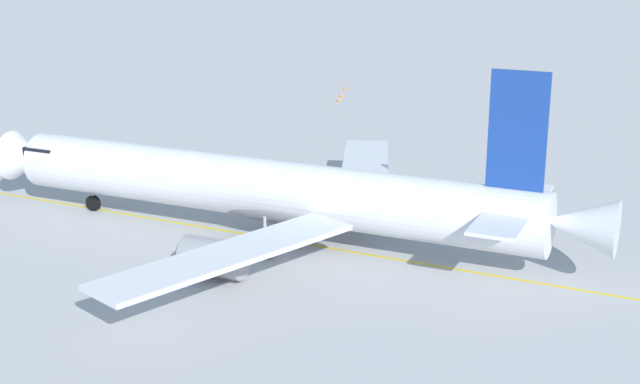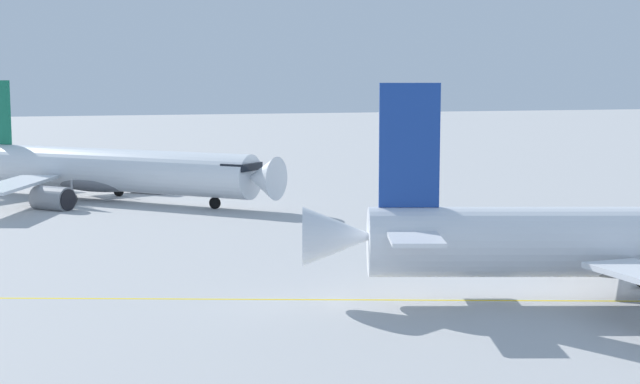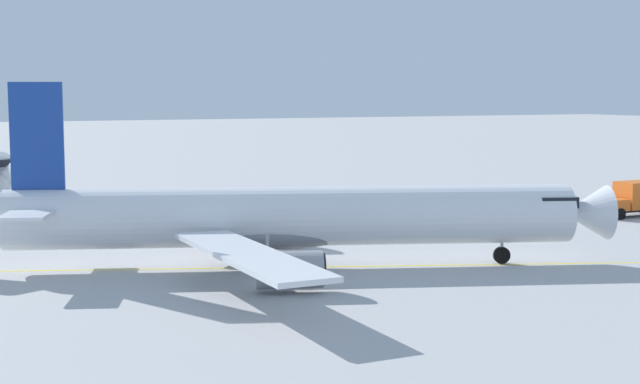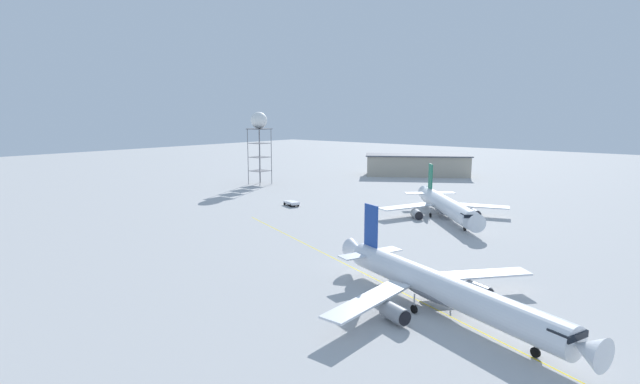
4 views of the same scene
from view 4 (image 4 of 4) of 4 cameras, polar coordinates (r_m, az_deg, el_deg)
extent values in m
plane|color=#B2B2B2|center=(70.58, 12.17, -12.19)|extent=(600.00, 600.00, 0.00)
cylinder|color=white|center=(65.51, 14.29, -10.93)|extent=(15.73, 34.77, 3.75)
cone|color=white|center=(54.89, 28.97, -15.90)|extent=(4.38, 4.04, 3.56)
cone|color=white|center=(79.49, 4.38, -6.84)|extent=(4.37, 4.85, 3.19)
cube|color=black|center=(55.56, 27.03, -14.49)|extent=(3.82, 3.35, 0.70)
ellipsoid|color=slate|center=(67.05, 13.16, -11.35)|extent=(7.57, 13.21, 2.06)
cube|color=#193D93|center=(75.42, 6.01, -3.93)|extent=(1.32, 3.09, 6.56)
cube|color=white|center=(78.32, 7.75, -6.80)|extent=(5.17, 4.00, 0.20)
cube|color=white|center=(74.84, 4.08, -7.50)|extent=(5.17, 4.00, 0.20)
cube|color=white|center=(74.42, 17.97, -9.17)|extent=(14.02, 12.59, 0.28)
cube|color=white|center=(61.91, 5.69, -12.54)|extent=(15.64, 3.32, 0.28)
cylinder|color=gray|center=(71.74, 18.06, -10.98)|extent=(3.26, 4.20, 2.12)
cylinder|color=black|center=(70.59, 19.24, -11.38)|extent=(1.74, 0.76, 1.80)
cylinder|color=gray|center=(62.07, 8.77, -13.85)|extent=(3.26, 4.20, 2.12)
cylinder|color=black|center=(60.74, 9.95, -14.42)|extent=(1.74, 0.76, 1.80)
cylinder|color=#9EA0A5|center=(58.18, 24.02, -15.91)|extent=(0.20, 0.20, 2.06)
cylinder|color=black|center=(58.61, 23.96, -16.83)|extent=(0.66, 1.14, 1.10)
cylinder|color=#9EA0A5|center=(69.47, 15.13, -11.27)|extent=(0.20, 0.20, 2.06)
cylinder|color=black|center=(69.83, 15.10, -12.06)|extent=(0.66, 1.14, 1.10)
cylinder|color=#9EA0A5|center=(65.19, 11.00, -12.50)|extent=(0.20, 0.20, 2.06)
cylinder|color=black|center=(65.57, 10.98, -13.34)|extent=(0.66, 1.14, 1.10)
cylinder|color=silver|center=(122.65, 14.66, -1.60)|extent=(27.09, 25.64, 4.19)
cone|color=silver|center=(106.29, 17.64, -3.37)|extent=(4.91, 4.96, 3.98)
cone|color=silver|center=(139.59, 12.36, -0.10)|extent=(5.35, 5.33, 3.56)
cube|color=black|center=(108.10, 17.24, -2.63)|extent=(4.18, 4.24, 0.70)
ellipsoid|color=slate|center=(124.41, 14.40, -1.98)|extent=(11.29, 10.88, 2.30)
cube|color=#146B4C|center=(135.55, 12.84, 1.82)|extent=(2.51, 2.36, 6.76)
cube|color=silver|center=(137.32, 14.29, -0.09)|extent=(5.94, 6.11, 0.20)
cube|color=silver|center=(135.18, 11.22, -0.13)|extent=(5.94, 6.11, 0.20)
cube|color=silver|center=(129.07, 18.14, -1.56)|extent=(8.22, 15.04, 0.28)
cube|color=silver|center=(123.37, 10.02, -1.72)|extent=(14.93, 9.10, 0.28)
cylinder|color=gray|center=(126.09, 17.63, -2.44)|extent=(4.29, 4.22, 2.34)
cylinder|color=black|center=(124.37, 17.94, -2.61)|extent=(1.47, 1.56, 1.99)
cylinder|color=gray|center=(121.64, 11.30, -2.60)|extent=(4.29, 4.22, 2.34)
cylinder|color=black|center=(119.85, 11.53, -2.78)|extent=(1.47, 1.56, 1.99)
cylinder|color=#9EA0A5|center=(111.36, 16.64, -3.64)|extent=(0.20, 0.20, 1.88)
cylinder|color=black|center=(111.57, 16.62, -4.11)|extent=(1.01, 0.97, 1.10)
cylinder|color=#9EA0A5|center=(125.63, 15.91, -2.17)|extent=(0.20, 0.20, 1.88)
cylinder|color=black|center=(125.81, 15.89, -2.59)|extent=(1.01, 0.97, 1.10)
cylinder|color=#9EA0A5|center=(123.47, 12.85, -2.25)|extent=(0.20, 0.20, 1.88)
cylinder|color=black|center=(123.66, 12.83, -2.67)|extent=(1.01, 0.97, 1.10)
cube|color=#232326|center=(135.90, -3.36, -1.42)|extent=(3.65, 5.53, 0.20)
cube|color=white|center=(137.38, -3.72, -1.15)|extent=(2.85, 2.25, 0.55)
cube|color=black|center=(137.95, -3.86, -1.07)|extent=(2.00, 0.75, 0.31)
cube|color=white|center=(135.07, -3.19, -1.29)|extent=(3.44, 4.01, 0.70)
cylinder|color=black|center=(136.90, -4.18, -1.39)|extent=(0.52, 0.85, 0.80)
cylinder|color=black|center=(138.05, -3.27, -1.29)|extent=(0.52, 0.85, 0.80)
cylinder|color=black|center=(133.92, -3.49, -1.62)|extent=(0.52, 0.85, 0.80)
cylinder|color=black|center=(135.10, -2.57, -1.52)|extent=(0.52, 0.85, 0.80)
cylinder|color=slate|center=(181.45, -7.06, 4.21)|extent=(0.24, 0.24, 19.88)
cylinder|color=slate|center=(177.42, -8.45, 4.07)|extent=(0.24, 0.24, 19.88)
cylinder|color=slate|center=(173.07, -7.12, 3.97)|extent=(0.24, 0.24, 19.88)
cylinder|color=slate|center=(177.21, -5.73, 4.12)|extent=(0.24, 0.24, 19.88)
cube|color=slate|center=(177.77, -7.06, 2.50)|extent=(6.15, 6.15, 0.16)
cube|color=slate|center=(177.26, -7.09, 4.09)|extent=(6.15, 6.15, 0.16)
cube|color=slate|center=(176.90, -7.12, 5.70)|extent=(6.15, 6.15, 0.16)
cube|color=slate|center=(176.66, -7.16, 7.36)|extent=(6.75, 6.75, 0.30)
sphere|color=white|center=(176.60, -7.18, 8.36)|extent=(5.87, 5.87, 5.87)
cube|color=#B2A893|center=(205.83, 11.35, 3.05)|extent=(33.90, 42.13, 8.18)
cube|color=#4C515B|center=(205.42, 11.39, 4.25)|extent=(35.56, 43.79, 0.50)
cube|color=yellow|center=(66.74, 14.13, -13.55)|extent=(49.38, 125.38, 0.01)
camera|label=1|loc=(113.92, 22.46, 5.17)|focal=49.41mm
camera|label=2|loc=(65.32, -32.99, -4.54)|focal=50.69mm
camera|label=3|loc=(50.47, -43.96, -10.04)|focal=50.68mm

